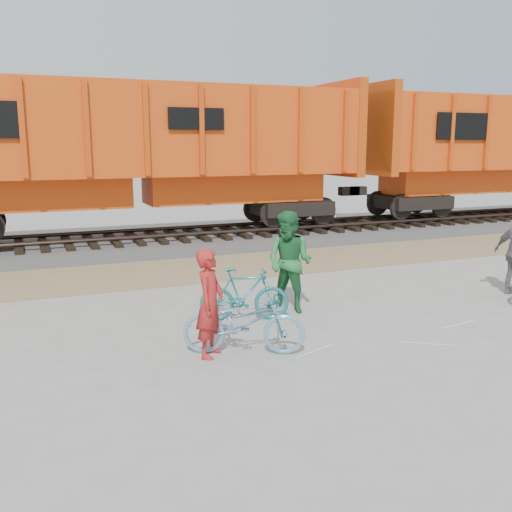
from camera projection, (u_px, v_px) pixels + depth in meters
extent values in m
plane|color=#9E9E99|center=(345.00, 328.00, 9.92)|extent=(120.00, 120.00, 0.00)
cube|color=#8F7D58|center=(235.00, 266.00, 14.91)|extent=(120.00, 3.00, 0.02)
cube|color=slate|center=(196.00, 240.00, 18.05)|extent=(120.00, 4.00, 0.30)
cube|color=black|center=(196.00, 234.00, 18.01)|extent=(0.22, 2.60, 0.12)
cube|color=black|center=(370.00, 223.00, 20.45)|extent=(0.22, 2.60, 0.12)
cylinder|color=#382821|center=(203.00, 233.00, 17.34)|extent=(120.00, 0.12, 0.12)
cylinder|color=#382821|center=(190.00, 227.00, 18.64)|extent=(120.00, 0.12, 0.12)
cube|color=black|center=(139.00, 218.00, 17.23)|extent=(11.20, 2.20, 0.80)
cube|color=#BF400D|center=(138.00, 190.00, 17.07)|extent=(11.76, 1.65, 0.90)
cube|color=#BF400D|center=(135.00, 131.00, 16.73)|extent=(14.00, 3.00, 2.60)
cube|color=#BE3D0B|center=(338.00, 129.00, 19.28)|extent=(0.30, 3.06, 3.10)
cube|color=#BE3D0B|center=(371.00, 130.00, 19.77)|extent=(0.30, 3.06, 3.10)
cube|color=black|center=(463.00, 126.00, 19.31)|extent=(2.20, 0.04, 0.90)
imported|color=#709DBA|center=(244.00, 323.00, 8.65)|extent=(1.96, 1.36, 0.98)
imported|color=#1C7B7C|center=(244.00, 294.00, 10.28)|extent=(1.68, 0.96, 0.97)
imported|color=#AA1F1E|center=(210.00, 303.00, 8.49)|extent=(0.67, 0.71, 1.64)
imported|color=#226D36|center=(290.00, 262.00, 10.75)|extent=(1.14, 1.19, 1.93)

